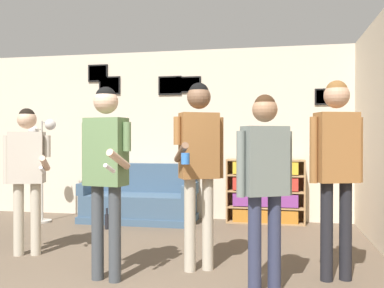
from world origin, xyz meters
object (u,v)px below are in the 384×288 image
at_px(person_player_foreground_center, 106,161).
at_px(person_spectator_far_right, 336,156).
at_px(couch, 140,202).
at_px(person_watcher_holding_cup, 199,153).
at_px(floor_lamp, 42,149).
at_px(bookshelf, 265,191).
at_px(person_player_foreground_left, 27,166).
at_px(drinking_cup, 248,156).
at_px(bottle_on_floor, 107,221).
at_px(person_spectator_near_bookshelf, 265,172).

relative_size(person_player_foreground_center, person_spectator_far_right, 0.97).
xyz_separation_m(couch, person_watcher_holding_cup, (1.35, -2.30, 0.84)).
height_order(couch, floor_lamp, floor_lamp).
xyz_separation_m(bookshelf, floor_lamp, (-3.35, -0.59, 0.64)).
bearing_deg(couch, bookshelf, 5.89).
height_order(floor_lamp, person_spectator_far_right, person_spectator_far_right).
xyz_separation_m(person_player_foreground_left, person_watcher_holding_cup, (1.94, -0.17, 0.15)).
bearing_deg(person_player_foreground_left, drinking_cup, 45.91).
bearing_deg(person_player_foreground_center, bottle_on_floor, 112.39).
relative_size(person_spectator_near_bookshelf, bottle_on_floor, 5.52).
bearing_deg(person_player_foreground_left, couch, 74.49).
height_order(person_watcher_holding_cup, person_spectator_near_bookshelf, person_watcher_holding_cup).
relative_size(couch, person_watcher_holding_cup, 0.96).
distance_m(floor_lamp, person_spectator_far_right, 4.49).
xyz_separation_m(bookshelf, bottle_on_floor, (-2.18, -0.88, -0.36)).
relative_size(couch, floor_lamp, 1.10).
relative_size(person_spectator_far_right, bottle_on_floor, 6.05).
height_order(bookshelf, floor_lamp, floor_lamp).
bearing_deg(person_player_foreground_center, person_watcher_holding_cup, 30.57).
distance_m(couch, person_spectator_near_bookshelf, 3.49).
bearing_deg(person_player_foreground_center, floor_lamp, 130.65).
relative_size(person_watcher_holding_cup, person_spectator_near_bookshelf, 1.11).
bearing_deg(person_watcher_holding_cup, drinking_cup, 82.94).
relative_size(floor_lamp, person_player_foreground_center, 0.91).
relative_size(bookshelf, drinking_cup, 12.35).
bearing_deg(drinking_cup, person_watcher_holding_cup, -97.06).
relative_size(floor_lamp, person_player_foreground_left, 0.98).
height_order(person_player_foreground_left, drinking_cup, person_player_foreground_left).
relative_size(floor_lamp, person_watcher_holding_cup, 0.87).
bearing_deg(person_player_foreground_center, couch, 102.05).
relative_size(person_player_foreground_left, drinking_cup, 17.02).
relative_size(floor_lamp, person_spectator_far_right, 0.88).
height_order(person_player_foreground_left, person_player_foreground_center, person_player_foreground_center).
distance_m(person_player_foreground_center, person_watcher_holding_cup, 0.89).
bearing_deg(floor_lamp, person_watcher_holding_cup, -34.34).
bearing_deg(floor_lamp, person_player_foreground_center, -49.35).
bearing_deg(bookshelf, person_spectator_far_right, -74.66).
xyz_separation_m(person_player_foreground_left, person_spectator_near_bookshelf, (2.58, -0.64, 0.02)).
xyz_separation_m(person_spectator_far_right, drinking_cup, (-0.95, 2.54, -0.11)).
bearing_deg(drinking_cup, floor_lamp, -169.18).
bearing_deg(person_spectator_near_bookshelf, drinking_cup, 96.33).
bearing_deg(floor_lamp, couch, 15.37).
bearing_deg(person_player_foreground_left, person_spectator_far_right, -3.83).
relative_size(person_player_foreground_left, person_watcher_holding_cup, 0.89).
xyz_separation_m(person_player_foreground_center, person_spectator_near_bookshelf, (1.40, -0.02, -0.07)).
distance_m(bookshelf, bottle_on_floor, 2.38).
xyz_separation_m(bookshelf, drinking_cup, (-0.25, -0.00, 0.53)).
height_order(person_player_foreground_center, person_watcher_holding_cup, person_watcher_holding_cup).
xyz_separation_m(couch, drinking_cup, (1.66, 0.20, 0.72)).
bearing_deg(drinking_cup, person_player_foreground_center, -110.02).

